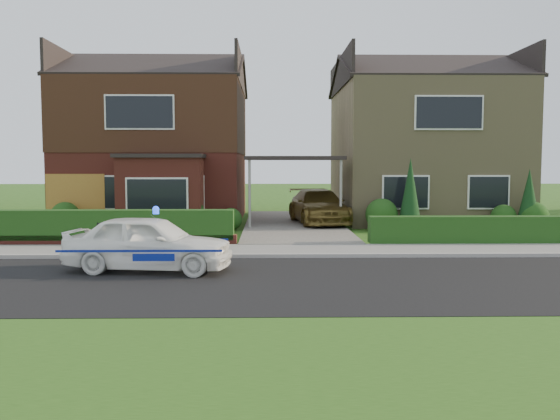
{
  "coord_description": "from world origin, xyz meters",
  "views": [
    {
      "loc": [
        -0.98,
        -12.38,
        2.5
      ],
      "look_at": [
        -0.68,
        3.5,
        1.24
      ],
      "focal_mm": 38.0,
      "sensor_mm": 36.0,
      "label": 1
    }
  ],
  "objects": [
    {
      "name": "shrub_left_far",
      "position": [
        -8.5,
        9.5,
        0.54
      ],
      "size": [
        1.08,
        1.08,
        1.08
      ],
      "primitive_type": "sphere",
      "color": "#143711",
      "rests_on": "ground"
    },
    {
      "name": "kerb",
      "position": [
        0.0,
        3.05,
        0.06
      ],
      "size": [
        60.0,
        0.16,
        0.12
      ],
      "primitive_type": "cube",
      "color": "#9E9993",
      "rests_on": "ground"
    },
    {
      "name": "shrub_left_mid",
      "position": [
        -4.0,
        9.3,
        0.66
      ],
      "size": [
        1.32,
        1.32,
        1.32
      ],
      "primitive_type": "sphere",
      "color": "#143711",
      "rests_on": "ground"
    },
    {
      "name": "carport_link",
      "position": [
        0.0,
        10.95,
        2.66
      ],
      "size": [
        3.8,
        3.0,
        2.77
      ],
      "color": "black",
      "rests_on": "ground"
    },
    {
      "name": "shrub_right_mid",
      "position": [
        7.8,
        9.5,
        0.48
      ],
      "size": [
        0.96,
        0.96,
        0.96
      ],
      "primitive_type": "sphere",
      "color": "#143711",
      "rests_on": "ground"
    },
    {
      "name": "house_left",
      "position": [
        -5.78,
        13.9,
        3.81
      ],
      "size": [
        7.5,
        9.53,
        7.25
      ],
      "color": "maroon",
      "rests_on": "ground"
    },
    {
      "name": "shrub_right_far",
      "position": [
        8.8,
        9.2,
        0.54
      ],
      "size": [
        1.08,
        1.08,
        1.08
      ],
      "primitive_type": "sphere",
      "color": "#143711",
      "rests_on": "ground"
    },
    {
      "name": "house_right",
      "position": [
        5.8,
        13.99,
        3.66
      ],
      "size": [
        7.5,
        8.06,
        7.25
      ],
      "color": "#99875D",
      "rests_on": "ground"
    },
    {
      "name": "police_car",
      "position": [
        -3.74,
        1.2,
        0.65
      ],
      "size": [
        3.53,
        4.01,
        1.47
      ],
      "rotation": [
        0.0,
        0.0,
        1.43
      ],
      "color": "white",
      "rests_on": "ground"
    },
    {
      "name": "ground",
      "position": [
        0.0,
        0.0,
        0.0
      ],
      "size": [
        120.0,
        120.0,
        0.0
      ],
      "primitive_type": "plane",
      "color": "#264C14",
      "rests_on": "ground"
    },
    {
      "name": "conifer_a",
      "position": [
        4.2,
        9.2,
        1.3
      ],
      "size": [
        0.9,
        0.9,
        2.6
      ],
      "primitive_type": "cone",
      "color": "black",
      "rests_on": "ground"
    },
    {
      "name": "conifer_b",
      "position": [
        8.6,
        9.2,
        1.1
      ],
      "size": [
        0.9,
        0.9,
        2.2
      ],
      "primitive_type": "cone",
      "color": "black",
      "rests_on": "ground"
    },
    {
      "name": "shrub_right_near",
      "position": [
        3.2,
        9.4,
        0.6
      ],
      "size": [
        1.2,
        1.2,
        1.2
      ],
      "primitive_type": "sphere",
      "color": "#143711",
      "rests_on": "ground"
    },
    {
      "name": "hedge_right",
      "position": [
        5.8,
        5.35,
        0.0
      ],
      "size": [
        7.5,
        0.55,
        0.8
      ],
      "primitive_type": "cube",
      "color": "#143711",
      "rests_on": "ground"
    },
    {
      "name": "hedge_left",
      "position": [
        -5.8,
        5.45,
        0.0
      ],
      "size": [
        7.5,
        0.55,
        0.9
      ],
      "primitive_type": "cube",
      "color": "#143711",
      "rests_on": "ground"
    },
    {
      "name": "shrub_left_near",
      "position": [
        -2.4,
        9.6,
        0.42
      ],
      "size": [
        0.84,
        0.84,
        0.84
      ],
      "primitive_type": "sphere",
      "color": "#143711",
      "rests_on": "ground"
    },
    {
      "name": "garage_door",
      "position": [
        -8.25,
        9.96,
        1.05
      ],
      "size": [
        2.2,
        0.1,
        2.1
      ],
      "primitive_type": "cube",
      "color": "#955C20",
      "rests_on": "ground"
    },
    {
      "name": "driveway_car",
      "position": [
        1.0,
        11.14,
        0.79
      ],
      "size": [
        2.47,
        4.8,
        1.33
      ],
      "primitive_type": "imported",
      "rotation": [
        0.0,
        0.0,
        0.14
      ],
      "color": "brown",
      "rests_on": "driveway"
    },
    {
      "name": "potted_plant_b",
      "position": [
        -7.61,
        8.69,
        0.39
      ],
      "size": [
        0.55,
        0.54,
        0.78
      ],
      "primitive_type": "imported",
      "rotation": [
        0.0,
        0.0,
        0.86
      ],
      "color": "gray",
      "rests_on": "ground"
    },
    {
      "name": "potted_plant_c",
      "position": [
        -6.66,
        6.0,
        0.41
      ],
      "size": [
        0.54,
        0.54,
        0.83
      ],
      "primitive_type": "imported",
      "rotation": [
        0.0,
        0.0,
        1.38
      ],
      "color": "gray",
      "rests_on": "ground"
    },
    {
      "name": "sidewalk",
      "position": [
        0.0,
        4.1,
        0.05
      ],
      "size": [
        60.0,
        2.0,
        0.1
      ],
      "primitive_type": "cube",
      "color": "slate",
      "rests_on": "ground"
    },
    {
      "name": "potted_plant_a",
      "position": [
        -5.47,
        8.85,
        0.35
      ],
      "size": [
        0.42,
        0.33,
        0.7
      ],
      "primitive_type": "imported",
      "rotation": [
        0.0,
        0.0,
        0.23
      ],
      "color": "gray",
      "rests_on": "ground"
    },
    {
      "name": "grass_verge",
      "position": [
        0.0,
        -5.0,
        0.0
      ],
      "size": [
        60.0,
        4.0,
        0.01
      ],
      "primitive_type": "cube",
      "color": "#264C14",
      "rests_on": "ground"
    },
    {
      "name": "road",
      "position": [
        0.0,
        0.0,
        0.0
      ],
      "size": [
        60.0,
        6.0,
        0.02
      ],
      "primitive_type": "cube",
      "color": "black",
      "rests_on": "ground"
    },
    {
      "name": "driveway",
      "position": [
        0.0,
        11.0,
        0.06
      ],
      "size": [
        3.8,
        12.0,
        0.12
      ],
      "primitive_type": "cube",
      "color": "#666059",
      "rests_on": "ground"
    },
    {
      "name": "dwarf_wall",
      "position": [
        -5.8,
        5.3,
        0.18
      ],
      "size": [
        7.7,
        0.25,
        0.36
      ],
      "primitive_type": "cube",
      "color": "maroon",
      "rests_on": "ground"
    }
  ]
}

